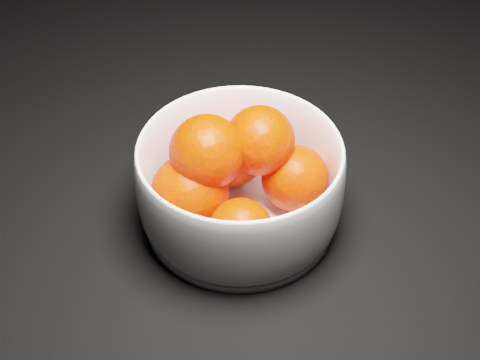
% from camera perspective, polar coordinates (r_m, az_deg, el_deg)
% --- Properties ---
extents(ground, '(3.00, 3.00, 0.00)m').
position_cam_1_polar(ground, '(0.66, 7.82, -3.44)').
color(ground, black).
rests_on(ground, ground).
extents(bowl, '(0.19, 0.19, 0.09)m').
position_cam_1_polar(bowl, '(0.62, -0.00, -0.32)').
color(bowl, white).
rests_on(bowl, ground).
extents(orange_pile, '(0.15, 0.15, 0.11)m').
position_cam_1_polar(orange_pile, '(0.62, -0.60, 0.73)').
color(orange_pile, '#FF2200').
rests_on(orange_pile, bowl).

